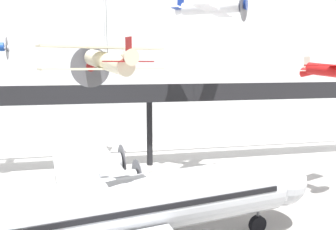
# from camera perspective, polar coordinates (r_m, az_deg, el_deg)

# --- Properties ---
(hangar_back_wall) EXTENTS (140.00, 3.00, 27.58)m
(hangar_back_wall) POSITION_cam_1_polar(r_m,az_deg,el_deg) (50.79, -5.46, 10.76)
(hangar_back_wall) COLOR white
(hangar_back_wall) RESTS_ON ground
(mezzanine_walkway) EXTENTS (110.00, 3.20, 9.90)m
(mezzanine_walkway) POSITION_cam_1_polar(r_m,az_deg,el_deg) (37.59, -3.06, 3.00)
(mezzanine_walkway) COLOR black
(mezzanine_walkway) RESTS_ON ground
(airliner_silver_main) EXTENTS (30.53, 35.05, 10.50)m
(airliner_silver_main) POSITION_cam_1_polar(r_m,az_deg,el_deg) (20.24, -12.32, -16.10)
(airliner_silver_main) COLOR #B7BABF
(airliner_silver_main) RESTS_ON ground
(suspended_plane_red_highwing) EXTENTS (7.79, 6.67, 11.62)m
(suspended_plane_red_highwing) POSITION_cam_1_polar(r_m,az_deg,el_deg) (31.48, 27.21, 6.92)
(suspended_plane_red_highwing) COLOR red
(suspended_plane_cream_biplane) EXTENTS (6.77, 5.85, 11.31)m
(suspended_plane_cream_biplane) POSITION_cam_1_polar(r_m,az_deg,el_deg) (17.91, -10.53, 9.27)
(suspended_plane_cream_biplane) COLOR beige
(suspended_plane_green_biplane) EXTENTS (5.32, 6.43, 10.41)m
(suspended_plane_green_biplane) POSITION_cam_1_polar(r_m,az_deg,el_deg) (39.35, -10.92, 9.42)
(suspended_plane_green_biplane) COLOR #1E6B33
(suspended_plane_white_twin) EXTENTS (7.02, 7.52, 6.35)m
(suspended_plane_white_twin) POSITION_cam_1_polar(r_m,az_deg,el_deg) (32.49, 7.41, 18.03)
(suspended_plane_white_twin) COLOR silver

